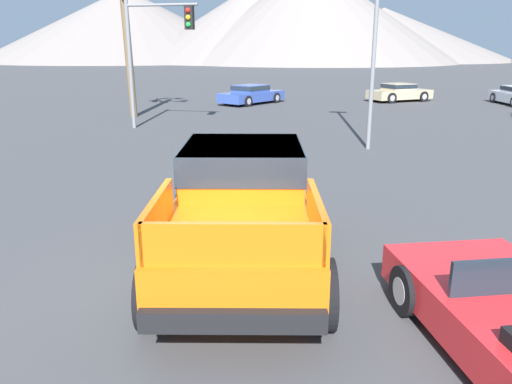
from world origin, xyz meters
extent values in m
plane|color=#424244|center=(0.00, 0.00, 0.00)|extent=(320.00, 320.00, 0.00)
cube|color=orange|center=(0.13, 0.31, 0.84)|extent=(2.95, 4.93, 0.66)
cube|color=orange|center=(-0.06, 1.21, 1.53)|extent=(2.24, 2.37, 0.71)
cube|color=#1E2833|center=(-0.06, 1.21, 1.65)|extent=(2.29, 2.42, 0.45)
cube|color=orange|center=(-0.54, -1.16, 1.41)|extent=(0.47, 1.82, 0.48)
cube|color=orange|center=(1.35, -0.75, 1.41)|extent=(0.47, 1.82, 0.48)
cube|color=orange|center=(0.59, -1.81, 1.41)|extent=(1.91, 0.49, 0.48)
cube|color=black|center=(-0.37, 2.61, 0.63)|extent=(1.97, 0.58, 0.24)
cube|color=black|center=(0.63, -1.99, 0.63)|extent=(1.97, 0.58, 0.24)
cylinder|color=black|center=(-1.19, 1.48, 0.45)|extent=(0.49, 0.95, 0.90)
cylinder|color=#232326|center=(-1.19, 1.48, 0.45)|extent=(0.43, 0.56, 0.50)
cylinder|color=black|center=(0.85, 1.92, 0.45)|extent=(0.49, 0.95, 0.90)
cylinder|color=#232326|center=(0.85, 1.92, 0.45)|extent=(0.43, 0.56, 0.50)
cylinder|color=black|center=(-0.58, -1.31, 0.45)|extent=(0.49, 0.95, 0.90)
cylinder|color=#232326|center=(-0.58, -1.31, 0.45)|extent=(0.43, 0.56, 0.50)
cylinder|color=black|center=(1.45, -0.87, 0.45)|extent=(0.49, 0.95, 0.90)
cylinder|color=#232326|center=(1.45, -0.87, 0.45)|extent=(0.43, 0.56, 0.50)
cylinder|color=black|center=(2.51, -0.29, 0.33)|extent=(0.44, 0.70, 0.66)
cylinder|color=#9E9EA3|center=(2.51, -0.29, 0.33)|extent=(0.35, 0.42, 0.36)
cube|color=#334C9E|center=(-5.26, 23.79, 0.45)|extent=(3.57, 4.75, 0.55)
cube|color=#334C9E|center=(-5.31, 23.70, 0.93)|extent=(2.23, 2.36, 0.42)
cube|color=#1E2833|center=(-5.31, 23.70, 0.99)|extent=(2.28, 2.41, 0.25)
cylinder|color=black|center=(-5.40, 25.40, 0.32)|extent=(0.48, 0.66, 0.63)
cylinder|color=#9E9EA3|center=(-5.40, 25.40, 0.32)|extent=(0.36, 0.42, 0.35)
cylinder|color=black|center=(-3.88, 24.64, 0.32)|extent=(0.48, 0.66, 0.63)
cylinder|color=#9E9EA3|center=(-3.88, 24.64, 0.32)|extent=(0.36, 0.42, 0.35)
cylinder|color=black|center=(-6.63, 22.95, 0.32)|extent=(0.48, 0.66, 0.63)
cylinder|color=#9E9EA3|center=(-6.63, 22.95, 0.32)|extent=(0.36, 0.42, 0.35)
cylinder|color=black|center=(-5.11, 22.19, 0.32)|extent=(0.48, 0.66, 0.63)
cylinder|color=#9E9EA3|center=(-5.11, 22.19, 0.32)|extent=(0.36, 0.42, 0.35)
cube|color=tan|center=(3.69, 27.29, 0.45)|extent=(4.27, 3.75, 0.54)
cube|color=tan|center=(3.61, 27.23, 0.93)|extent=(2.25, 2.21, 0.41)
cube|color=#1E2833|center=(3.61, 27.23, 0.98)|extent=(2.30, 2.26, 0.25)
cylinder|color=black|center=(4.22, 28.69, 0.33)|extent=(0.66, 0.56, 0.66)
cylinder|color=#9E9EA3|center=(4.22, 28.69, 0.33)|extent=(0.43, 0.40, 0.36)
cylinder|color=black|center=(5.18, 27.37, 0.33)|extent=(0.66, 0.56, 0.66)
cylinder|color=#9E9EA3|center=(5.18, 27.37, 0.33)|extent=(0.43, 0.40, 0.36)
cylinder|color=black|center=(2.20, 27.22, 0.33)|extent=(0.66, 0.56, 0.66)
cylinder|color=#9E9EA3|center=(2.20, 27.22, 0.33)|extent=(0.43, 0.40, 0.36)
cylinder|color=black|center=(3.16, 25.90, 0.33)|extent=(0.66, 0.56, 0.66)
cylinder|color=#9E9EA3|center=(3.16, 25.90, 0.33)|extent=(0.43, 0.40, 0.36)
cylinder|color=black|center=(9.45, 27.74, 0.31)|extent=(0.35, 0.65, 0.62)
cylinder|color=#9E9EA3|center=(9.45, 27.74, 0.31)|extent=(0.30, 0.38, 0.34)
cylinder|color=slate|center=(-8.04, 13.42, 2.62)|extent=(0.16, 0.16, 5.25)
cylinder|color=slate|center=(-6.50, 13.42, 5.00)|extent=(3.07, 0.11, 0.11)
cube|color=black|center=(-5.34, 13.42, 4.50)|extent=(0.34, 0.26, 0.90)
sphere|color=red|center=(-5.34, 13.27, 4.77)|extent=(0.20, 0.20, 0.20)
sphere|color=orange|center=(-5.34, 13.27, 4.50)|extent=(0.20, 0.20, 0.20)
sphere|color=green|center=(-5.34, 13.27, 4.23)|extent=(0.20, 0.20, 0.20)
cylinder|color=slate|center=(1.91, 10.90, 4.00)|extent=(0.14, 0.14, 8.00)
cylinder|color=brown|center=(-9.67, 16.57, 3.50)|extent=(0.36, 0.67, 7.02)
cone|color=gray|center=(-25.35, 110.90, 8.45)|extent=(56.18, 56.18, 16.90)
cone|color=gray|center=(-57.30, 111.61, 8.41)|extent=(69.43, 69.43, 16.82)
cone|color=gray|center=(3.89, 129.41, 6.38)|extent=(62.71, 62.71, 12.76)
cone|color=gray|center=(-12.02, 110.28, 10.47)|extent=(64.00, 64.00, 20.95)
camera|label=1|loc=(1.89, -6.45, 3.39)|focal=35.00mm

